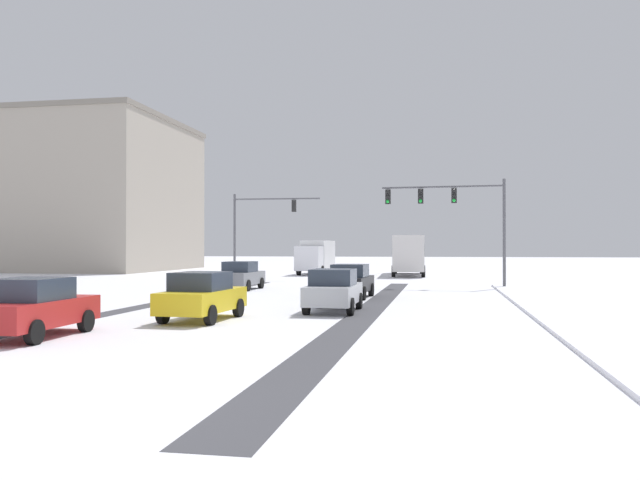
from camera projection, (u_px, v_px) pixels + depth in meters
ground_plane at (42, 408)px, 9.95m from camera, size 300.00×300.00×0.00m
wheel_track_left_lane at (148, 305)px, 27.31m from camera, size 0.97×36.35×0.01m
wheel_track_right_lane at (370, 309)px, 25.60m from camera, size 1.15×36.35×0.01m
sidewalk_kerb_right at (590, 316)px, 22.54m from camera, size 4.00×36.35×0.12m
traffic_signal_near_right at (453, 207)px, 39.42m from camera, size 7.37×0.59×6.50m
traffic_signal_far_left at (258, 220)px, 49.86m from camera, size 6.73×0.46×6.50m
car_grey_lead at (241, 275)px, 37.40m from camera, size 1.90×4.13×1.62m
car_black_second at (351, 281)px, 31.43m from camera, size 1.97×4.17×1.62m
car_silver_third at (334, 290)px, 24.73m from camera, size 1.85×4.11×1.62m
car_yellow_cab_fourth at (202, 296)px, 21.85m from camera, size 1.97×4.17×1.62m
car_red_fifth at (34, 307)px, 17.72m from camera, size 1.92×4.15×1.62m
bus_oncoming at (408, 252)px, 56.39m from camera, size 3.06×11.11×3.38m
box_truck_delivery at (316, 256)px, 58.43m from camera, size 2.43×7.45×3.02m
office_building_far_left_block at (70, 196)px, 69.91m from camera, size 23.24×19.81×15.82m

